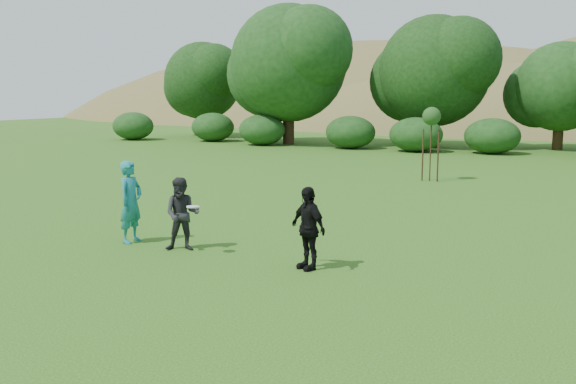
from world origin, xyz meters
name	(u,v)px	position (x,y,z in m)	size (l,w,h in m)	color
ground	(215,268)	(0.00, 0.00, 0.00)	(120.00, 120.00, 0.00)	#19470C
player_teal	(131,202)	(-2.95, 0.90, 0.94)	(0.69, 0.45, 1.88)	#1B7A7D
player_grey	(182,214)	(-1.45, 0.86, 0.80)	(0.78, 0.61, 1.60)	#242426
player_black	(308,228)	(1.62, 0.82, 0.81)	(0.96, 0.40, 1.63)	black
frisbee	(193,207)	(-0.96, 0.60, 1.05)	(0.27, 0.27, 0.03)	white
sapling	(432,118)	(0.17, 14.18, 2.42)	(0.70, 0.70, 2.85)	#352014
hillside	(554,226)	(-0.56, 68.45, -11.97)	(150.00, 72.00, 52.00)	olive
tree_row	(562,65)	(3.23, 28.68, 4.87)	(53.92, 10.38, 9.62)	#3A2616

